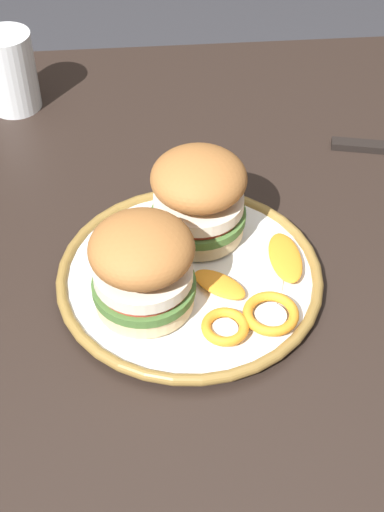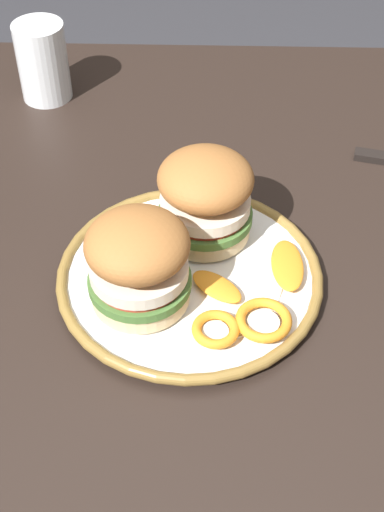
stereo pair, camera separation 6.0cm
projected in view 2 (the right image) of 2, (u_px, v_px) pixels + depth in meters
dining_table at (188, 385)px, 0.81m from camera, size 1.13×1.05×0.77m
dinner_plate at (192, 276)px, 0.77m from camera, size 0.28×0.28×0.02m
sandwich_half_left at (138, 262)px, 0.70m from camera, size 0.14×0.14×0.10m
sandwich_half_right at (205, 196)px, 0.77m from camera, size 0.14×0.14×0.10m
orange_peel_curled at (264, 320)px, 0.71m from camera, size 0.08×0.08×0.01m
orange_peel_strip_long at (287, 265)px, 0.76m from camera, size 0.08×0.04×0.01m
orange_peel_strip_short at (217, 287)px, 0.74m from camera, size 0.06×0.06×0.01m
orange_peel_small_curl at (216, 329)px, 0.70m from camera, size 0.07×0.07×0.01m
drinking_glass at (44, 67)px, 1.00m from camera, size 0.07×0.07×0.11m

